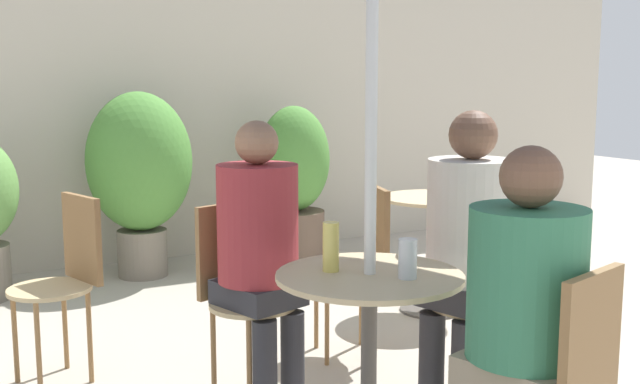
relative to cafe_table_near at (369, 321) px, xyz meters
name	(u,v)px	position (x,y,z in m)	size (l,w,h in m)	color
storefront_wall	(129,71)	(-0.03, 3.60, 0.96)	(10.00, 0.06, 3.00)	beige
cafe_table_near	(369,321)	(0.00, 0.00, 0.00)	(0.69, 0.69, 0.72)	#514C47
cafe_table_far	(433,229)	(1.30, 1.42, -0.02)	(0.64, 0.64, 0.72)	#514C47
bistro_chair_0	(561,380)	(0.23, -0.73, 0.00)	(0.40, 0.42, 0.88)	tan
bistro_chair_1	(485,283)	(0.73, 0.23, 0.00)	(0.42, 0.40, 0.88)	tan
bistro_chair_2	(240,283)	(-0.23, 0.73, 0.00)	(0.40, 0.42, 0.88)	tan
bistro_chair_3	(361,253)	(0.54, 0.98, 0.00)	(0.41, 0.40, 0.88)	tan
bistro_chair_5	(67,269)	(-0.88, 1.33, 0.00)	(0.42, 0.41, 0.88)	tan
seated_person_0	(521,308)	(0.19, -0.60, 0.19)	(0.39, 0.42, 1.23)	gray
seated_person_1	(468,237)	(0.60, 0.19, 0.23)	(0.43, 0.41, 1.30)	#2D2D33
seated_person_2	(260,241)	(-0.19, 0.60, 0.21)	(0.38, 0.40, 1.26)	#2D2D33
beer_glass_0	(331,247)	(-0.11, 0.10, 0.27)	(0.06, 0.06, 0.18)	#DBC65B
beer_glass_1	(408,259)	(0.09, -0.12, 0.25)	(0.07, 0.07, 0.14)	silver
potted_plant_1	(140,168)	(-0.09, 3.09, 0.26)	(0.76, 0.76, 1.35)	slate
potted_plant_2	(294,179)	(1.12, 3.04, 0.12)	(0.57, 0.57, 1.23)	brown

